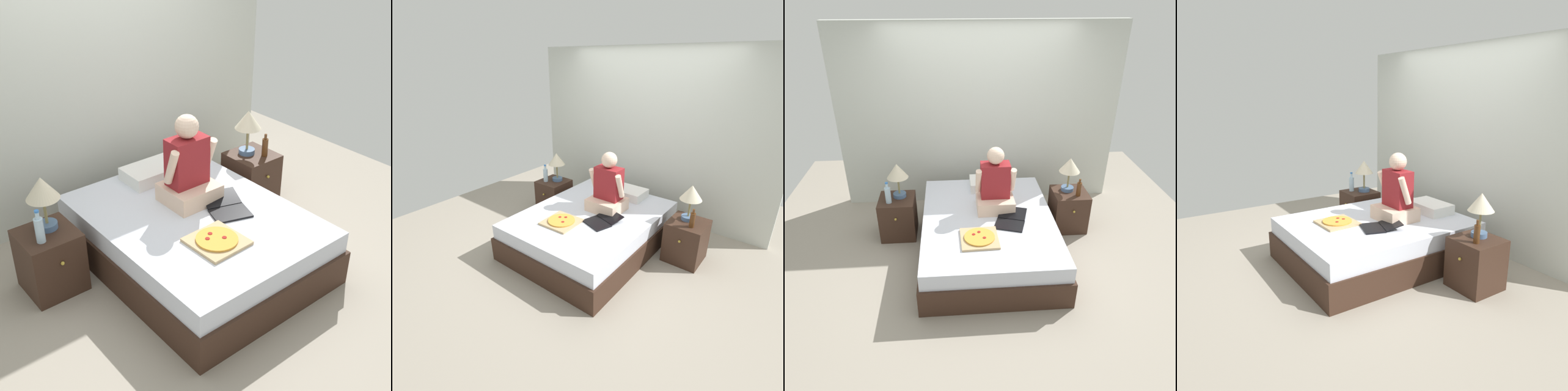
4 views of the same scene
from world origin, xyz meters
TOP-DOWN VIEW (x-y plane):
  - ground_plane at (0.00, 0.00)m, footprint 5.86×5.86m
  - wall_back at (0.00, 1.38)m, footprint 3.86×0.12m
  - bed at (0.00, 0.00)m, footprint 1.57×2.04m
  - nightstand_left at (-1.11, 0.46)m, footprint 0.44×0.47m
  - lamp_on_left_nightstand at (-1.07, 0.51)m, footprint 0.26×0.26m
  - water_bottle at (-1.19, 0.37)m, footprint 0.07×0.07m
  - nightstand_right at (1.11, 0.46)m, footprint 0.44×0.47m
  - lamp_on_right_nightstand at (1.08, 0.51)m, footprint 0.26×0.26m
  - beer_bottle at (1.18, 0.36)m, footprint 0.06×0.06m
  - pillow at (0.09, 0.74)m, footprint 0.52×0.34m
  - person_seated at (0.10, 0.21)m, footprint 0.47×0.40m
  - laptop at (0.24, -0.13)m, footprint 0.43×0.49m
  - pizza_box at (-0.14, -0.44)m, footprint 0.41×0.41m

SIDE VIEW (x-z plane):
  - ground_plane at x=0.00m, z-range 0.00..0.00m
  - bed at x=0.00m, z-range 0.00..0.48m
  - nightstand_left at x=-1.11m, z-range 0.00..0.53m
  - nightstand_right at x=1.11m, z-range 0.00..0.53m
  - pizza_box at x=-0.14m, z-range 0.48..0.53m
  - laptop at x=0.24m, z-range 0.47..0.55m
  - pillow at x=0.09m, z-range 0.49..0.61m
  - beer_bottle at x=1.18m, z-range 0.51..0.74m
  - water_bottle at x=-1.19m, z-range 0.50..0.78m
  - person_seated at x=0.10m, z-range 0.39..1.17m
  - lamp_on_left_nightstand at x=-1.07m, z-range 0.63..1.08m
  - lamp_on_right_nightstand at x=1.08m, z-range 0.63..1.08m
  - wall_back at x=0.00m, z-range 0.00..2.50m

